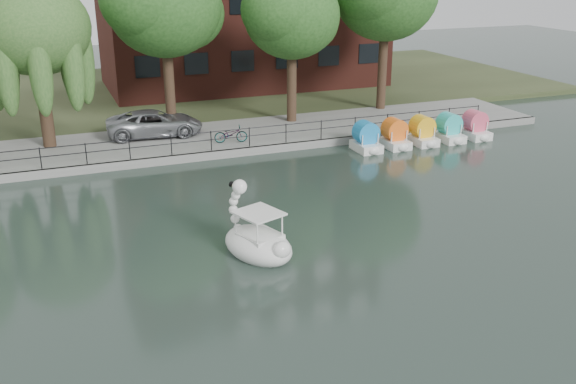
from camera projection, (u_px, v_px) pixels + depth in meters
ground_plane at (319, 272)px, 20.64m from camera, size 120.00×120.00×0.00m
promenade at (199, 140)px, 34.55m from camera, size 40.00×6.00×0.40m
kerb at (213, 155)px, 31.97m from camera, size 40.00×0.25×0.40m
land_strip at (152, 92)px, 46.78m from camera, size 60.00×22.00×0.36m
railing at (211, 136)px, 31.82m from camera, size 32.00×0.05×1.00m
willow_mid at (35, 29)px, 30.76m from camera, size 5.32×5.32×8.15m
broadleaf_center at (164, 6)px, 33.57m from camera, size 6.00×6.00×9.25m
broadleaf_right at (292, 16)px, 35.75m from camera, size 5.40×5.40×8.32m
minivan at (155, 121)px, 34.34m from camera, size 3.17×6.03×1.62m
bicycle at (231, 133)px, 33.28m from camera, size 0.91×1.80×1.00m
swan_boat at (257, 239)px, 21.74m from camera, size 2.69×3.32×2.44m
pedal_boat_row at (422, 133)px, 34.41m from camera, size 7.95×1.70×1.40m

